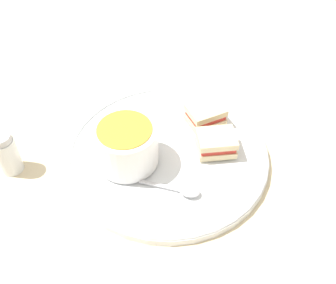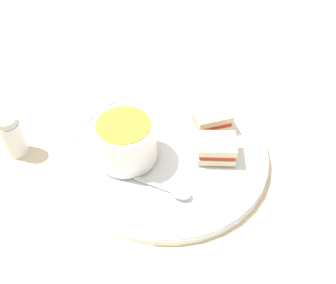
{
  "view_description": "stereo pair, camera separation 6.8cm",
  "coord_description": "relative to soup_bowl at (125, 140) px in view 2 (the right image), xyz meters",
  "views": [
    {
      "loc": [
        -0.01,
        -0.47,
        0.54
      ],
      "look_at": [
        0.0,
        0.0,
        0.04
      ],
      "focal_mm": 42.0,
      "sensor_mm": 36.0,
      "label": 1
    },
    {
      "loc": [
        0.06,
        -0.47,
        0.54
      ],
      "look_at": [
        0.0,
        0.0,
        0.04
      ],
      "focal_mm": 42.0,
      "sensor_mm": 36.0,
      "label": 2
    }
  ],
  "objects": [
    {
      "name": "sandwich_half_near",
      "position": [
        0.15,
        0.02,
        -0.02
      ],
      "size": [
        0.07,
        0.06,
        0.03
      ],
      "rotation": [
        0.0,
        0.0,
        0.09
      ],
      "color": "beige",
      "rests_on": "plate"
    },
    {
      "name": "ground_plane",
      "position": [
        0.07,
        0.02,
        -0.06
      ],
      "size": [
        2.4,
        2.4,
        0.0
      ],
      "primitive_type": "plane",
      "color": "beige"
    },
    {
      "name": "soup_bowl",
      "position": [
        0.0,
        0.0,
        0.0
      ],
      "size": [
        0.11,
        0.11,
        0.08
      ],
      "color": "white",
      "rests_on": "plate"
    },
    {
      "name": "salt_shaker",
      "position": [
        -0.2,
        -0.0,
        -0.02
      ],
      "size": [
        0.04,
        0.04,
        0.08
      ],
      "color": "silver",
      "rests_on": "ground_plane"
    },
    {
      "name": "sandwich_half_far",
      "position": [
        0.14,
        0.09,
        -0.02
      ],
      "size": [
        0.08,
        0.08,
        0.03
      ],
      "rotation": [
        0.0,
        0.0,
        0.42
      ],
      "color": "beige",
      "rests_on": "plate"
    },
    {
      "name": "spoon",
      "position": [
        0.1,
        -0.07,
        -0.03
      ],
      "size": [
        0.1,
        0.04,
        0.01
      ],
      "rotation": [
        0.0,
        0.0,
        5.99
      ],
      "color": "silver",
      "rests_on": "plate"
    },
    {
      "name": "plate",
      "position": [
        0.07,
        0.02,
        -0.05
      ],
      "size": [
        0.36,
        0.36,
        0.02
      ],
      "color": "white",
      "rests_on": "ground_plane"
    },
    {
      "name": "menu_sheet",
      "position": [
        0.05,
        0.37,
        -0.06
      ],
      "size": [
        0.22,
        0.29,
        0.0
      ],
      "rotation": [
        0.0,
        0.0,
        -0.07
      ],
      "color": "white",
      "rests_on": "ground_plane"
    }
  ]
}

